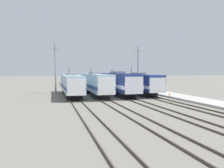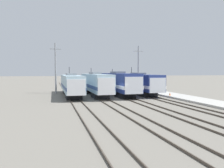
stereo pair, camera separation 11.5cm
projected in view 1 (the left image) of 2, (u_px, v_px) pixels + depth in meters
The scene contains 13 objects.
ground_plane at pixel (118, 100), 32.63m from camera, with size 400.00×400.00×0.00m, color slate.
rail_pair_far_left at pixel (76, 101), 30.95m from camera, with size 1.51×120.00×0.15m.
rail_pair_center_left at pixel (105, 100), 32.07m from camera, with size 1.51×120.00×0.15m.
rail_pair_center_right at pixel (132, 99), 33.19m from camera, with size 1.51×120.00×0.15m.
rail_pair_far_right at pixel (157, 98), 34.31m from camera, with size 1.51×120.00×0.15m.
locomotive_far_left at pixel (71, 84), 38.17m from camera, with size 2.84×18.06×5.22m.
locomotive_center_left at pixel (95, 84), 38.88m from camera, with size 2.77×17.69×4.97m.
locomotive_center_right at pixel (118, 83), 39.75m from camera, with size 3.12×16.94×4.81m.
locomotive_far_right at pixel (139, 83), 41.24m from camera, with size 3.02×16.36×5.18m.
catenary_tower_left at pixel (55, 67), 42.62m from camera, with size 2.11×0.32×9.86m.
catenary_tower_right at pixel (138, 68), 47.24m from camera, with size 2.11×0.32×9.86m.
platform at pixel (182, 97), 35.52m from camera, with size 4.00×120.00×0.27m.
traffic_cone at pixel (170, 94), 36.69m from camera, with size 0.28×0.28×0.53m.
Camera 1 is at (-9.55, -31.03, 4.23)m, focal length 35.00 mm.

